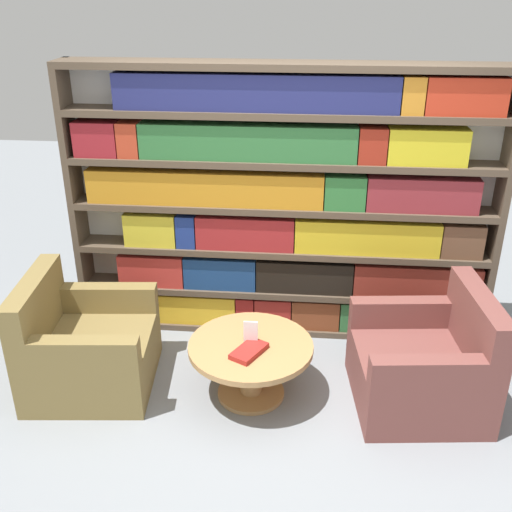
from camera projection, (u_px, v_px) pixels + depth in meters
ground_plane at (268, 428)px, 3.83m from camera, size 14.00×14.00×0.00m
bookshelf at (284, 207)px, 4.52m from camera, size 3.22×0.30×2.10m
armchair_left at (86, 349)px, 4.16m from camera, size 0.90×0.90×0.81m
armchair_right at (425, 366)px, 3.97m from camera, size 0.91×0.92×0.81m
coffee_table at (251, 359)px, 4.02m from camera, size 0.84×0.84×0.41m
table_sign at (251, 335)px, 3.94m from camera, size 0.09×0.06×0.17m
stray_book at (249, 351)px, 3.86m from camera, size 0.25×0.30×0.04m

